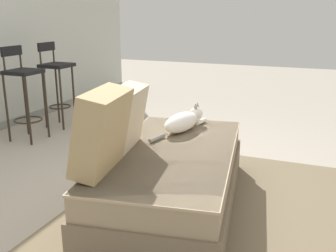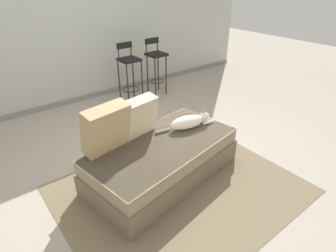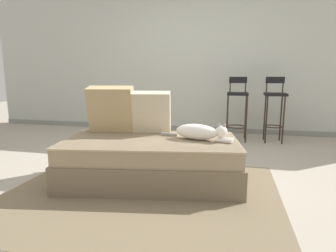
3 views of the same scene
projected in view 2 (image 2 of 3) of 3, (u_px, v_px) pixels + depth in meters
The scene contains 10 objects.
ground_plane at pixel (144, 159), 3.48m from camera, with size 16.00×16.00×0.00m, color #A89E8E.
wall_back_panel at pixel (60, 25), 4.40m from camera, with size 8.00×0.10×2.60m, color #B7BCB2.
wall_baseboard_trim at pixel (75, 100), 4.97m from camera, with size 8.00×0.02×0.09m, color gray.
area_rug at pixel (180, 189), 2.99m from camera, with size 2.39×1.96×0.01m, color #75664C.
couch at pixel (163, 160), 3.10m from camera, with size 1.81×1.11×0.43m.
throw_pillow_corner at pixel (106, 129), 2.77m from camera, with size 0.51×0.33×0.50m.
throw_pillow_middle at pixel (138, 117), 3.06m from camera, with size 0.46×0.29×0.45m.
cat at pixel (189, 122), 3.27m from camera, with size 0.73×0.25×0.19m.
bar_stool_near_window at pixel (129, 69), 4.78m from camera, with size 0.32×0.32×1.01m.
bar_stool_by_doorway at pixel (156, 61), 5.07m from camera, with size 0.32×0.32×1.01m.
Camera 2 is at (-1.52, -2.43, 2.04)m, focal length 30.00 mm.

